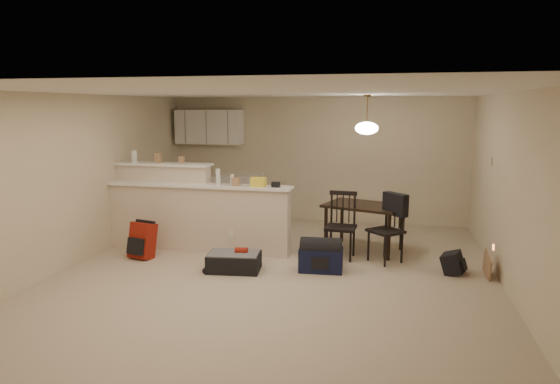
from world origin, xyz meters
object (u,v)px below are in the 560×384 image
(dining_table, at_px, (364,210))
(navy_duffel, at_px, (321,260))
(red_backpack, at_px, (142,240))
(dining_chair_far, at_px, (386,229))
(suitcase, at_px, (234,262))
(pendant_lamp, at_px, (367,128))
(dining_chair_near, at_px, (341,226))
(black_daypack, at_px, (453,263))

(dining_table, height_order, navy_duffel, dining_table)
(red_backpack, relative_size, navy_duffel, 0.89)
(dining_chair_far, xyz_separation_m, suitcase, (-2.09, -0.90, -0.38))
(pendant_lamp, bearing_deg, dining_table, 26.57)
(navy_duffel, bearing_deg, red_backpack, 175.49)
(dining_chair_near, relative_size, navy_duffel, 1.67)
(dining_chair_near, relative_size, red_backpack, 1.87)
(pendant_lamp, relative_size, suitcase, 0.84)
(red_backpack, bearing_deg, dining_chair_far, 24.17)
(dining_table, xyz_separation_m, black_daypack, (1.30, -0.89, -0.52))
(dining_table, relative_size, suitcase, 1.91)
(dining_chair_near, bearing_deg, red_backpack, -163.92)
(dining_chair_far, relative_size, navy_duffel, 1.66)
(pendant_lamp, bearing_deg, red_backpack, -160.42)
(dining_table, xyz_separation_m, red_backpack, (-3.31, -1.18, -0.39))
(dining_chair_far, distance_m, red_backpack, 3.72)
(suitcase, height_order, red_backpack, red_backpack)
(dining_chair_far, bearing_deg, black_daypack, 25.73)
(red_backpack, bearing_deg, dining_chair_near, 27.11)
(dining_chair_near, xyz_separation_m, red_backpack, (-2.99, -0.66, -0.24))
(dining_chair_far, relative_size, suitcase, 1.38)
(dining_table, distance_m, black_daypack, 1.66)
(black_daypack, bearing_deg, dining_chair_near, 93.97)
(dining_table, bearing_deg, dining_chair_near, -104.30)
(navy_duffel, height_order, black_daypack, navy_duffel)
(suitcase, bearing_deg, navy_duffel, 5.08)
(black_daypack, bearing_deg, dining_table, 72.54)
(suitcase, distance_m, red_backpack, 1.61)
(suitcase, relative_size, navy_duffel, 1.20)
(dining_table, xyz_separation_m, pendant_lamp, (-0.00, -0.00, 1.32))
(black_daypack, bearing_deg, red_backpack, 110.54)
(pendant_lamp, height_order, dining_chair_near, pendant_lamp)
(suitcase, bearing_deg, pendant_lamp, 33.15)
(dining_table, relative_size, navy_duffel, 2.29)
(dining_chair_near, xyz_separation_m, navy_duffel, (-0.20, -0.69, -0.34))
(dining_table, distance_m, dining_chair_near, 0.63)
(pendant_lamp, xyz_separation_m, dining_chair_far, (0.35, -0.56, -1.48))
(suitcase, height_order, navy_duffel, navy_duffel)
(dining_table, height_order, dining_chair_near, dining_chair_near)
(dining_chair_far, relative_size, red_backpack, 1.86)
(red_backpack, bearing_deg, suitcase, 4.50)
(dining_chair_far, xyz_separation_m, black_daypack, (0.94, -0.33, -0.36))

